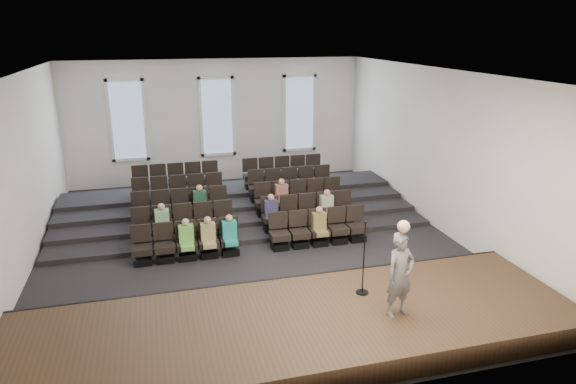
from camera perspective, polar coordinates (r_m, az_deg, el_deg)
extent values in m
plane|color=black|center=(15.44, -4.08, -5.73)|extent=(14.00, 14.00, 0.00)
cube|color=white|center=(14.22, -4.53, 13.14)|extent=(12.00, 14.00, 0.02)
cube|color=white|center=(21.42, -7.89, 7.78)|extent=(12.00, 0.04, 5.00)
cube|color=white|center=(8.23, 5.11, -8.52)|extent=(12.00, 0.04, 5.00)
cube|color=white|center=(14.80, -27.84, 1.42)|extent=(0.04, 14.00, 5.00)
cube|color=white|center=(16.78, 16.39, 4.49)|extent=(0.04, 14.00, 5.00)
cube|color=#3D281A|center=(10.92, 1.24, -14.85)|extent=(11.80, 3.60, 0.50)
cube|color=black|center=(12.40, -1.09, -10.60)|extent=(11.80, 0.06, 0.52)
cube|color=black|center=(17.54, -5.55, -2.57)|extent=(11.80, 4.80, 0.15)
cube|color=black|center=(18.00, -5.84, -1.79)|extent=(11.80, 3.75, 0.30)
cube|color=black|center=(18.47, -6.12, -1.04)|extent=(11.80, 2.70, 0.45)
cube|color=black|center=(18.94, -6.38, -0.33)|extent=(11.80, 1.65, 0.60)
cube|color=black|center=(14.64, -15.81, -7.33)|extent=(0.47, 0.43, 0.20)
cube|color=black|center=(14.52, -15.91, -6.22)|extent=(0.55, 0.50, 0.19)
cube|color=black|center=(14.55, -16.05, -4.41)|extent=(0.55, 0.08, 0.50)
cube|color=black|center=(14.63, -13.45, -7.15)|extent=(0.47, 0.43, 0.20)
cube|color=black|center=(14.51, -13.54, -6.03)|extent=(0.55, 0.50, 0.19)
cube|color=black|center=(14.55, -13.68, -4.23)|extent=(0.55, 0.08, 0.50)
cube|color=black|center=(14.65, -11.09, -6.95)|extent=(0.47, 0.43, 0.20)
cube|color=black|center=(14.52, -11.17, -5.84)|extent=(0.55, 0.50, 0.19)
cube|color=black|center=(14.56, -11.32, -4.04)|extent=(0.55, 0.08, 0.50)
cube|color=black|center=(14.69, -8.75, -6.75)|extent=(0.47, 0.43, 0.20)
cube|color=black|center=(14.56, -8.80, -5.64)|extent=(0.55, 0.50, 0.19)
cube|color=black|center=(14.60, -8.97, -3.84)|extent=(0.55, 0.08, 0.50)
cube|color=black|center=(14.75, -6.42, -6.53)|extent=(0.47, 0.43, 0.20)
cube|color=black|center=(14.63, -6.46, -5.43)|extent=(0.55, 0.50, 0.19)
cube|color=black|center=(14.67, -6.64, -3.64)|extent=(0.55, 0.08, 0.50)
cube|color=black|center=(15.01, -0.91, -5.98)|extent=(0.47, 0.43, 0.20)
cube|color=black|center=(14.88, -0.92, -4.89)|extent=(0.55, 0.50, 0.19)
cube|color=black|center=(14.92, -1.12, -3.14)|extent=(0.55, 0.08, 0.50)
cube|color=black|center=(15.15, 1.30, -5.75)|extent=(0.47, 0.43, 0.20)
cube|color=black|center=(15.03, 1.31, -4.66)|extent=(0.55, 0.50, 0.19)
cube|color=black|center=(15.07, 1.09, -2.93)|extent=(0.55, 0.08, 0.50)
cube|color=black|center=(15.32, 3.46, -5.51)|extent=(0.47, 0.43, 0.20)
cube|color=black|center=(15.20, 3.48, -4.43)|extent=(0.55, 0.50, 0.19)
cube|color=black|center=(15.23, 3.26, -2.72)|extent=(0.55, 0.08, 0.50)
cube|color=black|center=(15.50, 5.58, -5.27)|extent=(0.47, 0.43, 0.20)
cube|color=black|center=(15.39, 5.61, -4.20)|extent=(0.55, 0.50, 0.19)
cube|color=black|center=(15.42, 5.39, -2.51)|extent=(0.55, 0.08, 0.50)
cube|color=black|center=(15.71, 7.64, -5.02)|extent=(0.47, 0.43, 0.20)
cube|color=black|center=(15.60, 7.68, -3.97)|extent=(0.55, 0.50, 0.19)
cube|color=black|center=(15.63, 7.45, -2.30)|extent=(0.55, 0.08, 0.50)
cube|color=black|center=(15.55, -15.85, -5.23)|extent=(0.47, 0.43, 0.20)
cube|color=black|center=(15.43, -15.95, -4.17)|extent=(0.55, 0.50, 0.19)
cube|color=black|center=(15.49, -16.07, -2.48)|extent=(0.55, 0.08, 0.50)
cube|color=black|center=(15.54, -13.64, -5.06)|extent=(0.47, 0.43, 0.20)
cube|color=black|center=(15.42, -13.72, -3.99)|extent=(0.55, 0.50, 0.19)
cube|color=black|center=(15.48, -13.86, -2.30)|extent=(0.55, 0.08, 0.50)
cube|color=black|center=(15.55, -11.43, -4.88)|extent=(0.47, 0.43, 0.20)
cube|color=black|center=(15.44, -11.49, -3.81)|extent=(0.55, 0.50, 0.19)
cube|color=black|center=(15.49, -11.64, -2.13)|extent=(0.55, 0.08, 0.50)
cube|color=black|center=(15.59, -9.22, -4.69)|extent=(0.47, 0.43, 0.20)
cube|color=black|center=(15.48, -9.28, -3.63)|extent=(0.55, 0.50, 0.19)
cube|color=black|center=(15.53, -9.44, -1.95)|extent=(0.55, 0.08, 0.50)
cube|color=black|center=(15.65, -7.03, -4.50)|extent=(0.47, 0.43, 0.20)
cube|color=black|center=(15.54, -7.08, -3.44)|extent=(0.55, 0.50, 0.19)
cube|color=black|center=(15.59, -7.24, -1.76)|extent=(0.55, 0.08, 0.50)
cube|color=black|center=(15.89, -1.84, -4.02)|extent=(0.47, 0.43, 0.20)
cube|color=black|center=(15.78, -1.85, -2.97)|extent=(0.55, 0.50, 0.19)
cube|color=black|center=(15.83, -2.04, -1.32)|extent=(0.55, 0.08, 0.50)
cube|color=black|center=(16.03, 0.25, -3.81)|extent=(0.47, 0.43, 0.20)
cube|color=black|center=(15.92, 0.25, -2.78)|extent=(0.55, 0.50, 0.19)
cube|color=black|center=(15.97, 0.05, -1.14)|extent=(0.55, 0.08, 0.50)
cube|color=black|center=(16.18, 2.30, -3.61)|extent=(0.47, 0.43, 0.20)
cube|color=black|center=(16.07, 2.32, -2.58)|extent=(0.55, 0.50, 0.19)
cube|color=black|center=(16.13, 2.11, -0.96)|extent=(0.55, 0.08, 0.50)
cube|color=black|center=(16.36, 4.31, -3.41)|extent=(0.47, 0.43, 0.20)
cube|color=black|center=(16.25, 4.34, -2.39)|extent=(0.55, 0.50, 0.19)
cube|color=black|center=(16.31, 4.13, -0.79)|extent=(0.55, 0.08, 0.50)
cube|color=black|center=(16.56, 6.28, -3.20)|extent=(0.47, 0.43, 0.20)
cube|color=black|center=(16.45, 6.31, -2.19)|extent=(0.55, 0.50, 0.19)
cube|color=black|center=(16.50, 6.10, -0.61)|extent=(0.55, 0.08, 0.50)
cube|color=black|center=(16.47, -15.89, -3.36)|extent=(0.47, 0.42, 0.20)
cube|color=black|center=(16.36, -15.98, -2.35)|extent=(0.55, 0.50, 0.19)
cube|color=black|center=(16.43, -16.09, -0.76)|extent=(0.55, 0.08, 0.50)
cube|color=black|center=(16.46, -13.80, -3.20)|extent=(0.47, 0.42, 0.20)
cube|color=black|center=(16.36, -13.88, -2.18)|extent=(0.55, 0.50, 0.19)
cube|color=black|center=(16.42, -14.01, -0.60)|extent=(0.55, 0.08, 0.50)
cube|color=black|center=(16.48, -11.72, -3.03)|extent=(0.47, 0.42, 0.20)
cube|color=black|center=(16.37, -11.79, -2.02)|extent=(0.55, 0.50, 0.19)
cube|color=black|center=(16.44, -11.92, -0.43)|extent=(0.55, 0.08, 0.50)
cube|color=black|center=(16.51, -9.64, -2.86)|extent=(0.47, 0.42, 0.20)
cube|color=black|center=(16.41, -9.70, -1.85)|extent=(0.55, 0.50, 0.19)
cube|color=black|center=(16.47, -9.84, -0.27)|extent=(0.55, 0.08, 0.50)
cube|color=black|center=(16.57, -7.58, -2.69)|extent=(0.47, 0.42, 0.20)
cube|color=black|center=(16.46, -7.62, -1.68)|extent=(0.55, 0.50, 0.19)
cube|color=black|center=(16.53, -7.78, -0.10)|extent=(0.55, 0.08, 0.50)
cube|color=black|center=(16.79, -2.67, -2.26)|extent=(0.47, 0.42, 0.20)
cube|color=black|center=(16.69, -2.69, -1.26)|extent=(0.55, 0.50, 0.19)
cube|color=black|center=(16.76, -2.86, 0.29)|extent=(0.55, 0.08, 0.50)
cube|color=black|center=(16.92, -0.69, -2.08)|extent=(0.47, 0.42, 0.20)
cube|color=black|center=(16.82, -0.69, -1.09)|extent=(0.55, 0.50, 0.19)
cube|color=black|center=(16.89, -0.87, 0.45)|extent=(0.55, 0.08, 0.50)
cube|color=black|center=(17.07, 1.27, -1.91)|extent=(0.47, 0.42, 0.20)
cube|color=black|center=(16.97, 1.27, -0.92)|extent=(0.55, 0.50, 0.19)
cube|color=black|center=(17.04, 1.08, 0.60)|extent=(0.55, 0.08, 0.50)
cube|color=black|center=(17.24, 3.18, -1.73)|extent=(0.47, 0.42, 0.20)
cube|color=black|center=(17.14, 3.20, -0.75)|extent=(0.55, 0.50, 0.19)
cube|color=black|center=(17.21, 3.01, 0.76)|extent=(0.55, 0.08, 0.50)
cube|color=black|center=(17.43, 5.06, -1.56)|extent=(0.47, 0.42, 0.20)
cube|color=black|center=(17.33, 5.09, -0.59)|extent=(0.55, 0.50, 0.19)
cube|color=black|center=(17.40, 4.89, 0.90)|extent=(0.55, 0.08, 0.50)
cube|color=black|center=(17.41, -15.92, -1.69)|extent=(0.47, 0.42, 0.20)
cube|color=black|center=(17.31, -16.00, -0.73)|extent=(0.55, 0.50, 0.19)
cube|color=black|center=(17.39, -16.11, 0.77)|extent=(0.55, 0.08, 0.50)
cube|color=black|center=(17.40, -13.95, -1.54)|extent=(0.47, 0.42, 0.20)
cube|color=black|center=(17.30, -14.02, -0.57)|extent=(0.55, 0.50, 0.19)
cube|color=black|center=(17.39, -14.14, 0.92)|extent=(0.55, 0.08, 0.50)
cube|color=black|center=(17.41, -11.98, -1.38)|extent=(0.47, 0.42, 0.20)
cube|color=black|center=(17.32, -12.04, -0.41)|extent=(0.55, 0.50, 0.19)
cube|color=black|center=(17.40, -12.17, 1.08)|extent=(0.55, 0.08, 0.50)
cube|color=black|center=(17.45, -10.02, -1.22)|extent=(0.47, 0.42, 0.20)
cube|color=black|center=(17.35, -10.07, -0.26)|extent=(0.55, 0.50, 0.19)
cube|color=black|center=(17.43, -10.21, 1.23)|extent=(0.55, 0.08, 0.50)
cube|color=black|center=(17.50, -8.06, -1.07)|extent=(0.47, 0.42, 0.20)
cube|color=black|center=(17.41, -8.11, -0.10)|extent=(0.55, 0.50, 0.19)
cube|color=black|center=(17.49, -8.25, 1.38)|extent=(0.55, 0.08, 0.50)
cube|color=black|center=(17.72, -3.41, -0.68)|extent=(0.47, 0.42, 0.20)
cube|color=black|center=(17.62, -3.43, 0.27)|extent=(0.55, 0.50, 0.19)
cube|color=black|center=(17.70, -3.59, 1.74)|extent=(0.55, 0.08, 0.50)
cube|color=black|center=(17.84, -1.52, -0.53)|extent=(0.47, 0.42, 0.20)
cube|color=black|center=(17.74, -1.53, 0.42)|extent=(0.55, 0.50, 0.19)
cube|color=black|center=(17.82, -1.70, 1.88)|extent=(0.55, 0.08, 0.50)
cube|color=black|center=(17.98, 0.33, -0.37)|extent=(0.47, 0.42, 0.20)
cube|color=black|center=(17.89, 0.34, 0.57)|extent=(0.55, 0.50, 0.19)
cube|color=black|center=(17.97, 0.16, 2.01)|extent=(0.55, 0.08, 0.50)
cube|color=black|center=(18.14, 2.16, -0.22)|extent=(0.47, 0.42, 0.20)
cube|color=black|center=(18.05, 2.17, 0.72)|extent=(0.55, 0.50, 0.19)
cube|color=black|center=(18.13, 1.99, 2.14)|extent=(0.55, 0.08, 0.50)
cube|color=black|center=(18.32, 3.96, -0.07)|extent=(0.47, 0.42, 0.20)
cube|color=black|center=(18.23, 3.98, 0.86)|extent=(0.55, 0.50, 0.19)
cube|color=black|center=(18.31, 3.79, 2.27)|extent=(0.55, 0.08, 0.50)
cube|color=black|center=(18.36, -15.95, -0.20)|extent=(0.47, 0.42, 0.20)
cube|color=black|center=(18.27, -16.03, 0.73)|extent=(0.55, 0.50, 0.19)
cube|color=black|center=(18.36, -16.13, 2.14)|extent=(0.55, 0.08, 0.50)
cube|color=black|center=(18.35, -14.08, -0.05)|extent=(0.47, 0.42, 0.20)
cube|color=black|center=(18.26, -14.15, 0.88)|extent=(0.55, 0.50, 0.19)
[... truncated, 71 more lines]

